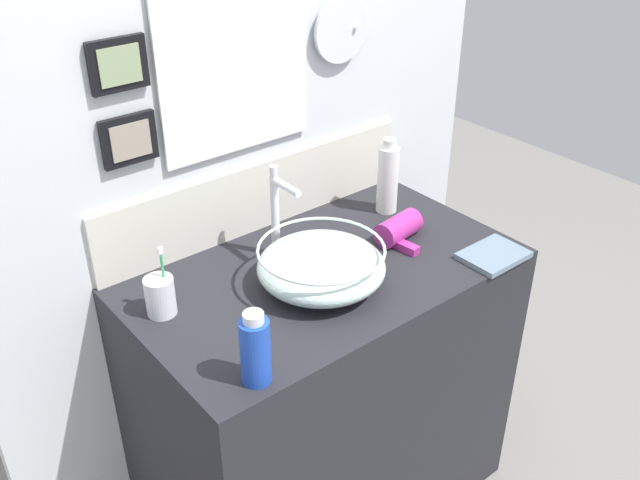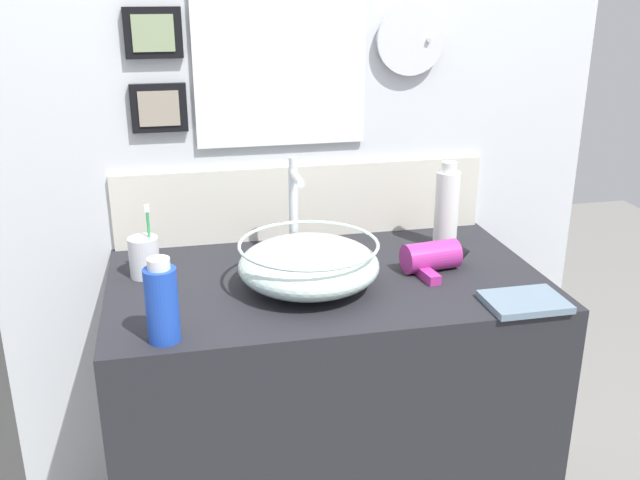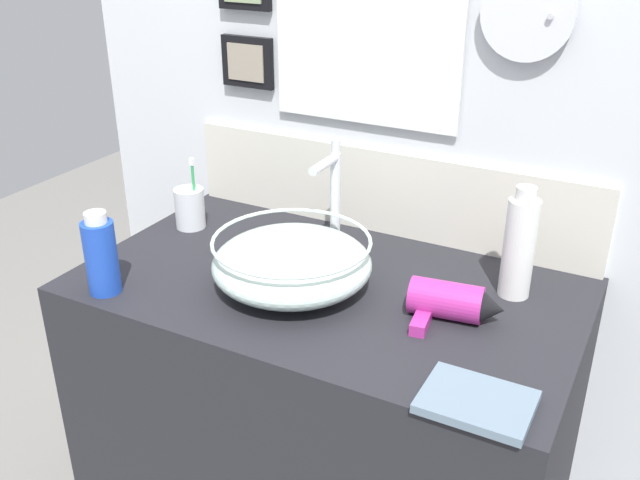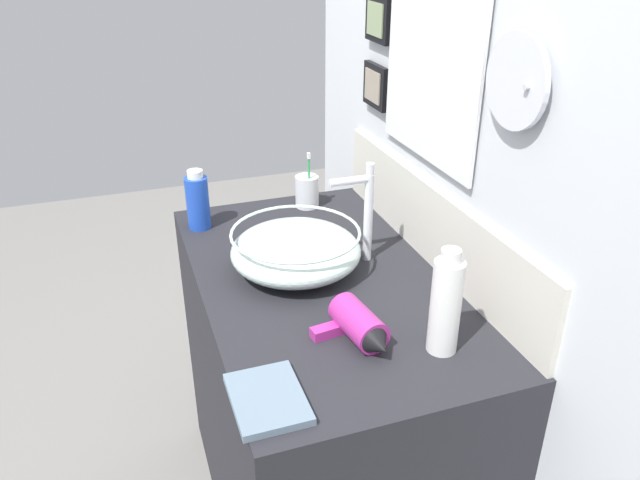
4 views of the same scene
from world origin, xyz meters
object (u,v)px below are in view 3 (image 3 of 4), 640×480
hair_drier (453,303)px  hand_towel (477,402)px  toothbrush_cup (190,208)px  faucet (333,191)px  glass_bowl_sink (292,263)px  soap_dispenser (101,255)px  lotion_bottle (519,246)px

hair_drier → hand_towel: hair_drier is taller
hair_drier → toothbrush_cup: (-0.72, 0.11, 0.02)m
faucet → hand_towel: 0.62m
glass_bowl_sink → hair_drier: 0.34m
soap_dispenser → hand_towel: soap_dispenser is taller
soap_dispenser → hand_towel: bearing=-0.2°
hair_drier → hand_towel: 0.27m
hair_drier → toothbrush_cup: 0.73m
glass_bowl_sink → hair_drier: bearing=7.0°
glass_bowl_sink → faucet: size_ratio=1.23×
hair_drier → hand_towel: size_ratio=1.07×
lotion_bottle → hand_towel: bearing=-84.2°
toothbrush_cup → lotion_bottle: lotion_bottle is taller
glass_bowl_sink → hand_towel: (0.46, -0.20, -0.05)m
lotion_bottle → hand_towel: size_ratio=1.34×
soap_dispenser → lotion_bottle: size_ratio=0.75×
hair_drier → toothbrush_cup: toothbrush_cup is taller
faucet → toothbrush_cup: bearing=-175.2°
hair_drier → soap_dispenser: soap_dispenser is taller
glass_bowl_sink → soap_dispenser: (-0.34, -0.20, 0.02)m
toothbrush_cup → hand_towel: (0.85, -0.35, -0.04)m
soap_dispenser → hand_towel: (0.80, -0.00, -0.08)m
glass_bowl_sink → hand_towel: size_ratio=1.88×
soap_dispenser → lotion_bottle: lotion_bottle is taller
hair_drier → soap_dispenser: 0.72m
glass_bowl_sink → lotion_bottle: 0.47m
faucet → toothbrush_cup: size_ratio=1.48×
glass_bowl_sink → toothbrush_cup: size_ratio=1.82×
hair_drier → glass_bowl_sink: bearing=-173.0°
soap_dispenser → hand_towel: 0.81m
glass_bowl_sink → soap_dispenser: 0.39m
faucet → lotion_bottle: (0.42, 0.01, -0.04)m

